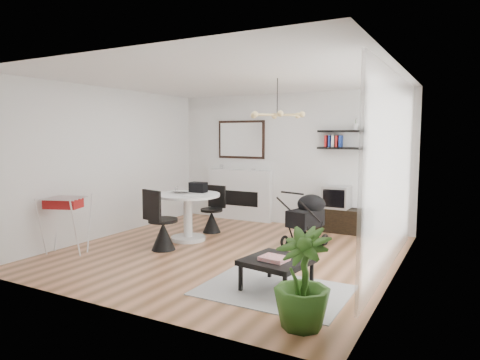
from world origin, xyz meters
The scene contains 25 objects.
floor centered at (0.00, 0.00, 0.00)m, with size 5.00×5.00×0.00m, color brown.
ceiling centered at (0.00, 0.00, 2.70)m, with size 5.00×5.00×0.00m, color white.
wall_back centered at (0.00, 2.50, 1.35)m, with size 5.00×5.00×0.00m, color white.
wall_left centered at (-2.50, 0.00, 1.35)m, with size 5.00×5.00×0.00m, color white.
wall_right centered at (2.50, 0.00, 1.35)m, with size 5.00×5.00×0.00m, color white.
sheer_curtain centered at (2.40, 0.20, 1.35)m, with size 0.04×3.60×2.60m, color white.
fireplace centered at (-1.10, 2.42, 0.69)m, with size 1.50×0.17×2.16m.
shelf_lower centered at (1.14, 2.37, 1.60)m, with size 0.90×0.25×0.04m, color black.
shelf_upper centered at (1.14, 2.37, 1.92)m, with size 0.90×0.25×0.04m, color black.
pendant_lamp centered at (0.70, 0.30, 2.15)m, with size 0.90×0.90×0.10m, color #E1C076, non-canonical shape.
tv_console centered at (1.14, 2.28, 0.23)m, with size 1.21×0.42×0.45m, color black.
crt_tv centered at (1.09, 2.27, 0.67)m, with size 0.48×0.42×0.42m.
dining_table centered at (-1.01, 0.35, 0.55)m, with size 1.13×1.13×0.83m.
laptop centered at (-1.15, 0.28, 0.84)m, with size 0.31×0.20×0.02m, color black.
black_bag centered at (-0.96, 0.61, 0.92)m, with size 0.30×0.18×0.18m, color black.
newspaper centered at (-0.79, 0.18, 0.83)m, with size 0.32×0.26×0.01m, color white.
drinking_glass centered at (-1.36, 0.49, 0.87)m, with size 0.06×0.06×0.09m, color white.
chair_far centered at (-0.98, 1.09, 0.28)m, with size 0.42×0.42×0.88m.
chair_near centered at (-0.99, -0.39, 0.31)m, with size 0.50×0.52×0.99m.
drying_rack centered at (-2.18, -1.26, 0.47)m, with size 0.75×0.73×0.90m.
stroller centered at (0.95, 1.01, 0.41)m, with size 0.65×0.85×0.96m.
rug centered at (1.33, -1.19, 0.01)m, with size 1.72×1.24×0.01m, color #959595.
coffee_table centered at (1.34, -1.14, 0.34)m, with size 0.82×0.82×0.37m.
magazines centered at (1.34, -1.21, 0.40)m, with size 0.31×0.25×0.04m, color #CA323A.
potted_plant centered at (1.96, -1.95, 0.48)m, with size 0.54×0.54×0.97m, color #2A5418.
Camera 1 is at (3.33, -5.71, 1.85)m, focal length 32.00 mm.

